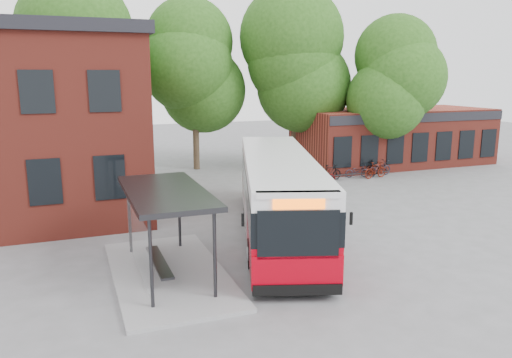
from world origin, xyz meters
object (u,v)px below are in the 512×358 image
object	(u,v)px
bicycle_1	(330,172)
bicycle_5	(366,167)
bicycle_0	(321,177)
bus_shelter	(167,233)
bicycle_7	(375,170)
city_bus	(278,196)
bicycle_4	(357,171)
bicycle_6	(379,168)

from	to	relation	value
bicycle_1	bicycle_5	size ratio (longest dim) A/B	0.94
bicycle_0	bicycle_1	size ratio (longest dim) A/B	1.13
bicycle_1	bicycle_5	bearing A→B (deg)	-86.74
bus_shelter	bicycle_7	world-z (taller)	bus_shelter
city_bus	bicycle_0	bearing A→B (deg)	69.84
bus_shelter	bicycle_7	xyz separation A→B (m)	(15.27, 10.88, -0.93)
bus_shelter	bicycle_5	size ratio (longest dim) A/B	3.96
bus_shelter	bicycle_4	world-z (taller)	bus_shelter
bicycle_5	bicycle_1	bearing A→B (deg)	127.04
bicycle_0	bicycle_5	world-z (taller)	bicycle_5
bicycle_5	bicycle_4	bearing A→B (deg)	140.41
bicycle_1	bicycle_7	xyz separation A→B (m)	(3.00, -0.40, 0.02)
bicycle_1	bicycle_6	distance (m)	3.70
bicycle_4	bicycle_5	distance (m)	1.08
city_bus	bicycle_0	distance (m)	9.83
bicycle_4	bicycle_7	bearing A→B (deg)	-112.30
city_bus	bicycle_6	distance (m)	14.07
bicycle_0	bicycle_4	size ratio (longest dim) A/B	1.20
bicycle_4	bicycle_6	bearing A→B (deg)	-80.68
bicycle_4	bicycle_7	world-z (taller)	bicycle_7
bicycle_0	bicycle_4	distance (m)	3.44
city_bus	bicycle_7	world-z (taller)	city_bus
bicycle_4	bicycle_7	xyz separation A→B (m)	(0.95, -0.63, 0.11)
bicycle_0	bicycle_6	world-z (taller)	bicycle_6
bicycle_5	city_bus	bearing A→B (deg)	156.11
bicycle_6	bicycle_0	bearing A→B (deg)	91.31
bicycle_5	bicycle_7	bearing A→B (deg)	-156.96
bicycle_6	bicycle_7	xyz separation A→B (m)	(-0.70, -0.57, 0.02)
bus_shelter	bicycle_0	world-z (taller)	bus_shelter
bus_shelter	bicycle_1	bearing A→B (deg)	42.59
city_bus	bicycle_5	world-z (taller)	city_bus
bicycle_5	bicycle_7	xyz separation A→B (m)	(-0.02, -1.11, -0.01)
city_bus	bicycle_5	xyz separation A→B (m)	(10.26, 9.31, -1.09)
bicycle_6	bicycle_1	bearing A→B (deg)	80.98
bicycle_5	bicycle_6	xyz separation A→B (m)	(0.68, -0.54, -0.03)
bus_shelter	bicycle_6	size ratio (longest dim) A/B	3.67
bicycle_0	bicycle_4	xyz separation A→B (m)	(3.23, 1.18, -0.08)
bicycle_4	bicycle_5	world-z (taller)	bicycle_5
city_bus	bicycle_0	size ratio (longest dim) A/B	6.80
bicycle_4	bicycle_0	bearing A→B (deg)	121.30
bicycle_5	bicycle_7	distance (m)	1.11
bicycle_4	bicycle_6	world-z (taller)	bicycle_6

